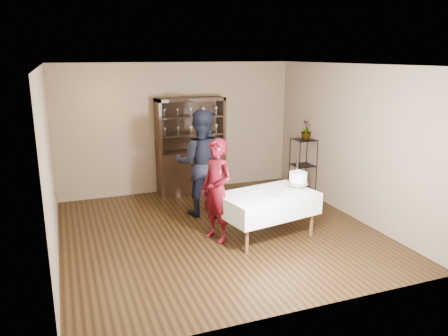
# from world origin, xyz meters

# --- Properties ---
(floor) EXTENTS (5.00, 5.00, 0.00)m
(floor) POSITION_xyz_m (0.00, 0.00, 0.00)
(floor) COLOR black
(floor) RESTS_ON ground
(ceiling) EXTENTS (5.00, 5.00, 0.00)m
(ceiling) POSITION_xyz_m (0.00, 0.00, 2.70)
(ceiling) COLOR silver
(ceiling) RESTS_ON back_wall
(back_wall) EXTENTS (5.00, 0.02, 2.70)m
(back_wall) POSITION_xyz_m (0.00, 2.50, 1.35)
(back_wall) COLOR brown
(back_wall) RESTS_ON floor
(wall_left) EXTENTS (0.02, 5.00, 2.70)m
(wall_left) POSITION_xyz_m (-2.50, 0.00, 1.35)
(wall_left) COLOR brown
(wall_left) RESTS_ON floor
(wall_right) EXTENTS (0.02, 5.00, 2.70)m
(wall_right) POSITION_xyz_m (2.50, 0.00, 1.35)
(wall_right) COLOR brown
(wall_right) RESTS_ON floor
(china_hutch) EXTENTS (1.40, 0.48, 2.00)m
(china_hutch) POSITION_xyz_m (0.20, 2.25, 0.66)
(china_hutch) COLOR black
(china_hutch) RESTS_ON floor
(plant_etagere) EXTENTS (0.42, 0.42, 1.20)m
(plant_etagere) POSITION_xyz_m (2.28, 1.20, 0.65)
(plant_etagere) COLOR black
(plant_etagere) RESTS_ON floor
(cake_table) EXTENTS (1.62, 1.17, 0.74)m
(cake_table) POSITION_xyz_m (0.66, -0.47, 0.56)
(cake_table) COLOR silver
(cake_table) RESTS_ON floor
(woman) EXTENTS (0.59, 0.70, 1.63)m
(woman) POSITION_xyz_m (-0.12, -0.27, 0.81)
(woman) COLOR #36040D
(woman) RESTS_ON floor
(man) EXTENTS (1.13, 1.01, 1.92)m
(man) POSITION_xyz_m (-0.01, 0.91, 0.96)
(man) COLOR black
(man) RESTS_ON floor
(cake) EXTENTS (0.37, 0.37, 0.44)m
(cake) POSITION_xyz_m (1.21, -0.44, 0.91)
(cake) COLOR silver
(cake) RESTS_ON cake_table
(plate_near) EXTENTS (0.26, 0.26, 0.01)m
(plate_near) POSITION_xyz_m (0.66, -0.66, 0.74)
(plate_near) COLOR silver
(plate_near) RESTS_ON cake_table
(plate_far) EXTENTS (0.21, 0.21, 0.01)m
(plate_far) POSITION_xyz_m (0.53, -0.27, 0.74)
(plate_far) COLOR silver
(plate_far) RESTS_ON cake_table
(potted_plant) EXTENTS (0.30, 0.30, 0.38)m
(potted_plant) POSITION_xyz_m (2.30, 1.16, 1.38)
(potted_plant) COLOR #446932
(potted_plant) RESTS_ON plant_etagere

